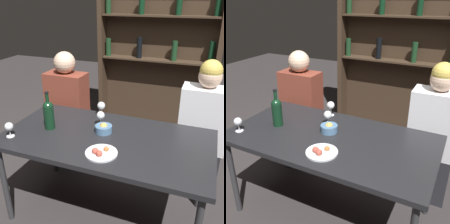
{
  "view_description": "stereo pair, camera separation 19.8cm",
  "coord_description": "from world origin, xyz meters",
  "views": [
    {
      "loc": [
        0.64,
        -1.57,
        1.68
      ],
      "look_at": [
        0.0,
        0.12,
        0.88
      ],
      "focal_mm": 42.0,
      "sensor_mm": 36.0,
      "label": 1
    },
    {
      "loc": [
        0.82,
        -1.49,
        1.68
      ],
      "look_at": [
        0.0,
        0.12,
        0.88
      ],
      "focal_mm": 42.0,
      "sensor_mm": 36.0,
      "label": 2
    }
  ],
  "objects": [
    {
      "name": "seated_person_right",
      "position": [
        0.66,
        0.57,
        0.59
      ],
      "size": [
        0.4,
        0.22,
        1.24
      ],
      "color": "#26262B",
      "rests_on": "ground_plane"
    },
    {
      "name": "ground_plane",
      "position": [
        0.0,
        0.0,
        0.0
      ],
      "size": [
        10.0,
        10.0,
        0.0
      ],
      "primitive_type": "plane",
      "color": "#332D2D"
    },
    {
      "name": "dining_table",
      "position": [
        0.0,
        0.0,
        0.67
      ],
      "size": [
        1.54,
        0.81,
        0.73
      ],
      "color": "black",
      "rests_on": "ground_plane"
    },
    {
      "name": "snack_bowl",
      "position": [
        -0.04,
        0.06,
        0.76
      ],
      "size": [
        0.13,
        0.13,
        0.08
      ],
      "color": "#4C7299",
      "rests_on": "dining_table"
    },
    {
      "name": "wine_glass_1",
      "position": [
        -0.11,
        0.15,
        0.82
      ],
      "size": [
        0.07,
        0.07,
        0.12
      ],
      "color": "silver",
      "rests_on": "dining_table"
    },
    {
      "name": "wine_glass_0",
      "position": [
        -0.66,
        -0.25,
        0.81
      ],
      "size": [
        0.06,
        0.06,
        0.11
      ],
      "color": "silver",
      "rests_on": "dining_table"
    },
    {
      "name": "food_plate_0",
      "position": [
        0.05,
        -0.23,
        0.74
      ],
      "size": [
        0.22,
        0.22,
        0.05
      ],
      "color": "silver",
      "rests_on": "dining_table"
    },
    {
      "name": "wine_glass_2",
      "position": [
        -0.18,
        0.33,
        0.82
      ],
      "size": [
        0.07,
        0.07,
        0.13
      ],
      "color": "silver",
      "rests_on": "dining_table"
    },
    {
      "name": "wine_bottle",
      "position": [
        -0.46,
        -0.03,
        0.86
      ],
      "size": [
        0.08,
        0.08,
        0.3
      ],
      "color": "black",
      "rests_on": "dining_table"
    },
    {
      "name": "wine_rack_wall",
      "position": [
        0.0,
        1.72,
        1.16
      ],
      "size": [
        1.51,
        0.21,
        2.24
      ],
      "color": "#38281C",
      "rests_on": "ground_plane"
    },
    {
      "name": "seated_person_left",
      "position": [
        -0.66,
        0.57,
        0.57
      ],
      "size": [
        0.4,
        0.22,
        1.21
      ],
      "color": "#26262B",
      "rests_on": "ground_plane"
    }
  ]
}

